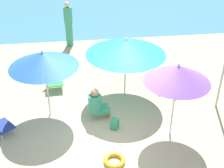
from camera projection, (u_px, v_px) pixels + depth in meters
name	position (u px, v px, depth m)	size (l,w,h in m)	color
ground_plane	(110.00, 124.00, 7.85)	(40.00, 40.00, 0.00)	#CCB789
umbrella_purple	(178.00, 74.00, 6.66)	(1.50, 1.50, 1.96)	silver
umbrella_blue	(43.00, 59.00, 7.34)	(1.72, 1.72, 1.91)	silver
umbrella_teal	(126.00, 47.00, 8.14)	(2.19, 2.19, 1.86)	silver
beach_chair_a	(168.00, 79.00, 9.15)	(0.61, 0.62, 0.59)	red
beach_chair_c	(54.00, 79.00, 9.21)	(0.56, 0.60, 0.61)	#33934C
person_a	(97.00, 104.00, 7.82)	(0.57, 0.39, 0.91)	#389970
person_b	(69.00, 24.00, 11.63)	(0.32, 0.32, 1.75)	#389970
swim_ring	(114.00, 160.00, 6.67)	(0.48, 0.48, 0.10)	yellow
beach_bag	(115.00, 124.00, 7.64)	(0.21, 0.18, 0.26)	#389970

